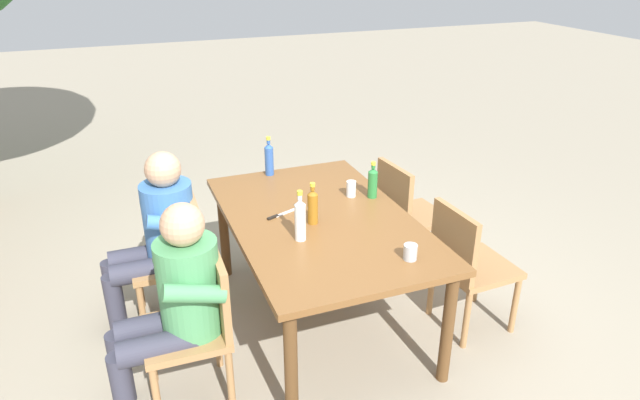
% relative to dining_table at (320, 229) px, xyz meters
% --- Properties ---
extents(ground_plane, '(24.00, 24.00, 0.00)m').
position_rel_dining_table_xyz_m(ground_plane, '(0.00, 0.00, -0.69)').
color(ground_plane, gray).
extents(dining_table, '(1.73, 1.08, 0.77)m').
position_rel_dining_table_xyz_m(dining_table, '(0.00, 0.00, 0.00)').
color(dining_table, brown).
rests_on(dining_table, ground_plane).
extents(chair_far_right, '(0.45, 0.45, 0.87)m').
position_rel_dining_table_xyz_m(chair_far_right, '(0.39, 0.84, -0.20)').
color(chair_far_right, '#A37547').
rests_on(chair_far_right, ground_plane).
extents(chair_far_left, '(0.45, 0.45, 0.87)m').
position_rel_dining_table_xyz_m(chair_far_left, '(-0.39, 0.84, -0.20)').
color(chair_far_left, '#A37547').
rests_on(chair_far_left, ground_plane).
extents(chair_near_right, '(0.48, 0.48, 0.87)m').
position_rel_dining_table_xyz_m(chair_near_right, '(0.38, -0.84, -0.20)').
color(chair_near_right, '#A37547').
rests_on(chair_near_right, ground_plane).
extents(chair_near_left, '(0.46, 0.46, 0.87)m').
position_rel_dining_table_xyz_m(chair_near_left, '(-0.39, -0.84, -0.20)').
color(chair_near_left, '#A37547').
rests_on(chair_near_left, ground_plane).
extents(person_in_white_shirt, '(0.47, 0.61, 1.18)m').
position_rel_dining_table_xyz_m(person_in_white_shirt, '(0.39, 0.95, -0.03)').
color(person_in_white_shirt, '#3D70B2').
rests_on(person_in_white_shirt, ground_plane).
extents(person_in_plaid_shirt, '(0.47, 0.61, 1.18)m').
position_rel_dining_table_xyz_m(person_in_plaid_shirt, '(-0.39, 0.95, -0.03)').
color(person_in_plaid_shirt, '#4C935B').
rests_on(person_in_plaid_shirt, ground_plane).
extents(bottle_blue, '(0.06, 0.06, 0.29)m').
position_rel_dining_table_xyz_m(bottle_blue, '(0.79, 0.09, 0.21)').
color(bottle_blue, '#2D56A3').
rests_on(bottle_blue, dining_table).
extents(bottle_amber, '(0.06, 0.06, 0.26)m').
position_rel_dining_table_xyz_m(bottle_amber, '(-0.05, 0.07, 0.19)').
color(bottle_amber, '#996019').
rests_on(bottle_amber, dining_table).
extents(bottle_clear, '(0.06, 0.06, 0.31)m').
position_rel_dining_table_xyz_m(bottle_clear, '(-0.22, 0.21, 0.21)').
color(bottle_clear, white).
rests_on(bottle_clear, dining_table).
extents(bottle_green, '(0.06, 0.06, 0.25)m').
position_rel_dining_table_xyz_m(bottle_green, '(0.16, -0.44, 0.19)').
color(bottle_green, '#287A38').
rests_on(bottle_green, dining_table).
extents(cup_steel, '(0.08, 0.08, 0.09)m').
position_rel_dining_table_xyz_m(cup_steel, '(-0.64, -0.27, 0.12)').
color(cup_steel, '#B2B7BC').
rests_on(cup_steel, dining_table).
extents(cup_glass, '(0.06, 0.06, 0.11)m').
position_rel_dining_table_xyz_m(cup_glass, '(0.22, -0.31, 0.14)').
color(cup_glass, silver).
rests_on(cup_glass, dining_table).
extents(table_knife, '(0.11, 0.23, 0.01)m').
position_rel_dining_table_xyz_m(table_knife, '(0.12, 0.22, 0.09)').
color(table_knife, silver).
rests_on(table_knife, dining_table).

